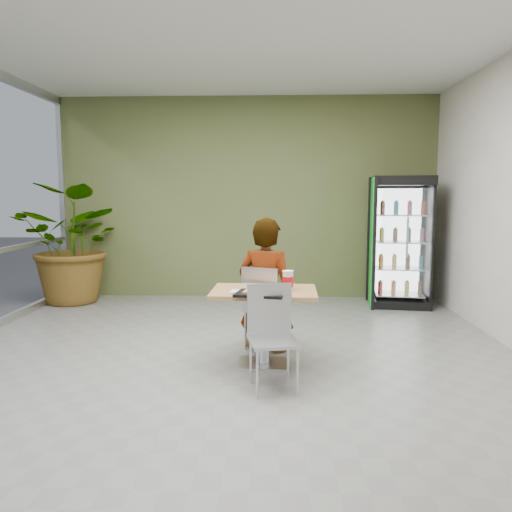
# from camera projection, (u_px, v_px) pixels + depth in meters

# --- Properties ---
(ground) EXTENTS (7.00, 7.00, 0.00)m
(ground) POSITION_uv_depth(u_px,v_px,m) (225.00, 370.00, 4.71)
(ground) COLOR slate
(ground) RESTS_ON ground
(room_envelope) EXTENTS (6.00, 7.00, 3.20)m
(room_envelope) POSITION_uv_depth(u_px,v_px,m) (224.00, 200.00, 4.52)
(room_envelope) COLOR silver
(room_envelope) RESTS_ON ground
(dining_table) EXTENTS (1.00, 0.72, 0.75)m
(dining_table) POSITION_uv_depth(u_px,v_px,m) (264.00, 312.00, 4.75)
(dining_table) COLOR #A57D46
(dining_table) RESTS_ON ground
(chair_far) EXTENTS (0.51, 0.51, 0.90)m
(chair_far) POSITION_uv_depth(u_px,v_px,m) (263.00, 301.00, 5.27)
(chair_far) COLOR #B6B9BB
(chair_far) RESTS_ON ground
(chair_near) EXTENTS (0.46, 0.47, 0.88)m
(chair_near) POSITION_uv_depth(u_px,v_px,m) (271.00, 328.00, 4.25)
(chair_near) COLOR #B6B9BB
(chair_near) RESTS_ON ground
(seated_woman) EXTENTS (0.73, 0.60, 1.71)m
(seated_woman) POSITION_uv_depth(u_px,v_px,m) (266.00, 298.00, 5.30)
(seated_woman) COLOR black
(seated_woman) RESTS_ON ground
(pizza_plate) EXTENTS (0.30, 0.31, 0.03)m
(pizza_plate) POSITION_uv_depth(u_px,v_px,m) (260.00, 288.00, 4.73)
(pizza_plate) COLOR white
(pizza_plate) RESTS_ON dining_table
(soda_cup) EXTENTS (0.11, 0.11, 0.19)m
(soda_cup) POSITION_uv_depth(u_px,v_px,m) (288.00, 281.00, 4.69)
(soda_cup) COLOR white
(soda_cup) RESTS_ON dining_table
(napkin_stack) EXTENTS (0.16, 0.16, 0.02)m
(napkin_stack) POSITION_uv_depth(u_px,v_px,m) (238.00, 292.00, 4.56)
(napkin_stack) COLOR white
(napkin_stack) RESTS_ON dining_table
(cafeteria_tray) EXTENTS (0.49, 0.39, 0.02)m
(cafeteria_tray) POSITION_uv_depth(u_px,v_px,m) (261.00, 294.00, 4.46)
(cafeteria_tray) COLOR black
(cafeteria_tray) RESTS_ON dining_table
(beverage_fridge) EXTENTS (0.96, 0.78, 1.92)m
(beverage_fridge) POSITION_uv_depth(u_px,v_px,m) (401.00, 242.00, 7.37)
(beverage_fridge) COLOR black
(beverage_fridge) RESTS_ON ground
(potted_plant) EXTENTS (1.95, 1.79, 1.82)m
(potted_plant) POSITION_uv_depth(u_px,v_px,m) (76.00, 244.00, 7.62)
(potted_plant) COLOR #3C712D
(potted_plant) RESTS_ON ground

